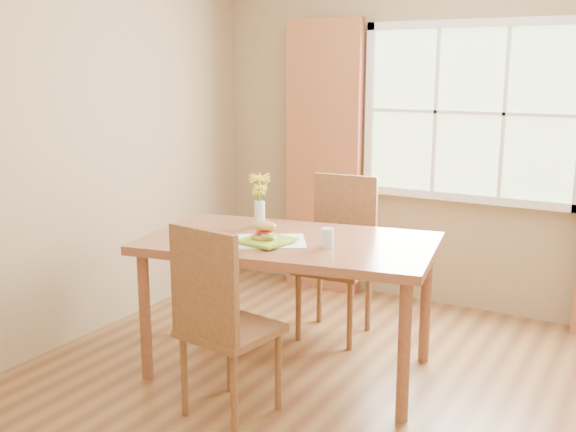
# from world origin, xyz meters

# --- Properties ---
(room) EXTENTS (4.24, 3.84, 2.74)m
(room) POSITION_xyz_m (0.00, 0.00, 1.35)
(room) COLOR brown
(room) RESTS_ON ground
(window) EXTENTS (1.62, 0.06, 1.32)m
(window) POSITION_xyz_m (0.00, 1.87, 1.50)
(window) COLOR #B3CA99
(window) RESTS_ON room
(curtain_left) EXTENTS (0.65, 0.08, 2.20)m
(curtain_left) POSITION_xyz_m (-1.15, 1.78, 1.10)
(curtain_left) COLOR maroon
(curtain_left) RESTS_ON room
(dining_table) EXTENTS (1.85, 1.25, 0.83)m
(dining_table) POSITION_xyz_m (-0.60, 0.27, 0.74)
(dining_table) COLOR brown
(dining_table) RESTS_ON room
(chair_near) EXTENTS (0.49, 0.49, 1.06)m
(chair_near) POSITION_xyz_m (-0.61, -0.45, 0.58)
(chair_near) COLOR brown
(chair_near) RESTS_ON room
(chair_far) EXTENTS (0.49, 0.49, 1.10)m
(chair_far) POSITION_xyz_m (-0.61, 0.98, 0.60)
(chair_far) COLOR brown
(chair_far) RESTS_ON room
(placemat) EXTENTS (0.56, 0.52, 0.01)m
(placemat) POSITION_xyz_m (-0.68, 0.14, 0.83)
(placemat) COLOR beige
(placemat) RESTS_ON dining_table
(plate) EXTENTS (0.31, 0.31, 0.01)m
(plate) POSITION_xyz_m (-0.65, 0.10, 0.84)
(plate) COLOR #8BBD2F
(plate) RESTS_ON placemat
(croissant_sandwich) EXTENTS (0.17, 0.13, 0.12)m
(croissant_sandwich) POSITION_xyz_m (-0.67, 0.09, 0.90)
(croissant_sandwich) COLOR gold
(croissant_sandwich) RESTS_ON plate
(water_glass) EXTENTS (0.07, 0.07, 0.11)m
(water_glass) POSITION_xyz_m (-0.32, 0.21, 0.88)
(water_glass) COLOR silver
(water_glass) RESTS_ON dining_table
(flower_vase) EXTENTS (0.14, 0.14, 0.35)m
(flower_vase) POSITION_xyz_m (-0.91, 0.43, 1.04)
(flower_vase) COLOR silver
(flower_vase) RESTS_ON dining_table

